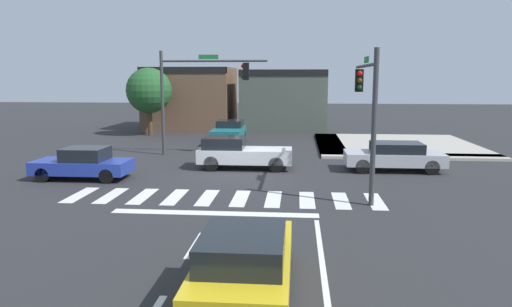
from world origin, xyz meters
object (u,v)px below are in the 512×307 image
object	(u,v)px
roadside_tree	(149,91)
car_yellow	(245,261)
car_white	(240,153)
car_blue	(83,163)
traffic_signal_southeast	(367,96)
car_silver	(394,156)
traffic_signal_northwest	(200,84)
car_teal	(229,132)

from	to	relation	value
roadside_tree	car_yellow	bearing A→B (deg)	-68.95
car_white	car_blue	bearing A→B (deg)	-155.34
car_blue	traffic_signal_southeast	bearing A→B (deg)	173.54
traffic_signal_southeast	roadside_tree	distance (m)	21.90
traffic_signal_southeast	car_yellow	distance (m)	10.40
traffic_signal_southeast	car_yellow	world-z (taller)	traffic_signal_southeast
car_silver	car_yellow	bearing A→B (deg)	-112.32
car_silver	roadside_tree	bearing A→B (deg)	141.28
car_blue	roadside_tree	bearing A→B (deg)	-83.10
traffic_signal_northwest	roadside_tree	xyz separation A→B (m)	(-5.70, 8.91, -0.64)
roadside_tree	car_blue	bearing A→B (deg)	-83.10
car_blue	car_yellow	bearing A→B (deg)	127.75
car_white	car_blue	world-z (taller)	car_white
car_white	car_yellow	distance (m)	13.75
car_silver	car_blue	size ratio (longest dim) A/B	1.11
car_yellow	roadside_tree	distance (m)	28.35
traffic_signal_southeast	car_silver	xyz separation A→B (m)	(2.02, 4.40, -2.97)
traffic_signal_northwest	roadside_tree	size ratio (longest dim) A/B	1.18
traffic_signal_southeast	car_blue	world-z (taller)	traffic_signal_southeast
car_white	car_blue	distance (m)	7.19
traffic_signal_southeast	roadside_tree	size ratio (longest dim) A/B	1.05
car_teal	traffic_signal_southeast	bearing A→B (deg)	28.17
car_teal	car_white	bearing A→B (deg)	11.63
traffic_signal_northwest	car_yellow	distance (m)	18.28
car_yellow	traffic_signal_northwest	bearing A→B (deg)	14.28
traffic_signal_northwest	roadside_tree	distance (m)	10.60
car_blue	roadside_tree	size ratio (longest dim) A/B	0.80
traffic_signal_northwest	car_yellow	xyz separation A→B (m)	(4.44, -17.43, -3.29)
car_teal	roadside_tree	size ratio (longest dim) A/B	0.84
traffic_signal_northwest	roadside_tree	bearing A→B (deg)	122.62
car_silver	roadside_tree	world-z (taller)	roadside_tree
car_teal	car_silver	distance (m)	12.87
traffic_signal_southeast	car_blue	distance (m)	12.29
car_silver	car_yellow	xyz separation A→B (m)	(-5.62, -13.70, 0.02)
traffic_signal_northwest	car_teal	bearing A→B (deg)	80.65
car_silver	car_white	bearing A→B (deg)	-179.54
car_white	car_yellow	size ratio (longest dim) A/B	1.01
traffic_signal_northwest	car_teal	size ratio (longest dim) A/B	1.40
car_silver	car_yellow	size ratio (longest dim) A/B	1.02
car_white	traffic_signal_northwest	bearing A→B (deg)	125.80
car_silver	car_blue	bearing A→B (deg)	-167.56
traffic_signal_northwest	car_teal	world-z (taller)	traffic_signal_northwest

